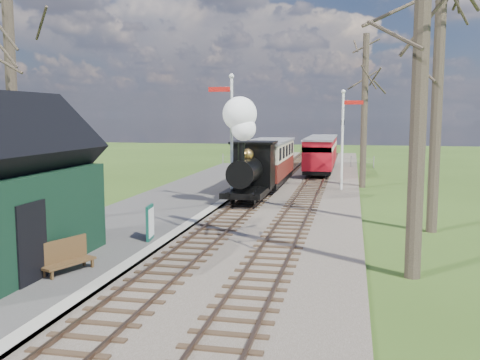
# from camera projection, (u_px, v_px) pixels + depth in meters

# --- Properties ---
(ground) EXTENTS (140.00, 140.00, 0.00)m
(ground) POSITION_uv_depth(u_px,v_px,m) (76.00, 352.00, 9.76)
(ground) COLOR #324E18
(ground) RESTS_ON ground
(distant_hills) EXTENTS (114.40, 48.00, 22.02)m
(distant_hills) POSITION_uv_depth(u_px,v_px,m) (324.00, 264.00, 73.97)
(distant_hills) COLOR #385B23
(distant_hills) RESTS_ON ground
(ballast_bed) EXTENTS (8.00, 60.00, 0.10)m
(ballast_bed) POSITION_uv_depth(u_px,v_px,m) (288.00, 189.00, 30.86)
(ballast_bed) COLOR brown
(ballast_bed) RESTS_ON ground
(track_near) EXTENTS (1.60, 60.00, 0.15)m
(track_near) POSITION_uv_depth(u_px,v_px,m) (266.00, 188.00, 31.12)
(track_near) COLOR brown
(track_near) RESTS_ON ground
(track_far) EXTENTS (1.60, 60.00, 0.15)m
(track_far) POSITION_uv_depth(u_px,v_px,m) (311.00, 189.00, 30.59)
(track_far) COLOR brown
(track_far) RESTS_ON ground
(platform) EXTENTS (5.00, 44.00, 0.20)m
(platform) POSITION_uv_depth(u_px,v_px,m) (161.00, 209.00, 24.06)
(platform) COLOR #474442
(platform) RESTS_ON ground
(coping_strip) EXTENTS (0.40, 44.00, 0.21)m
(coping_strip) POSITION_uv_depth(u_px,v_px,m) (211.00, 211.00, 23.59)
(coping_strip) COLOR #B2AD9E
(coping_strip) RESTS_ON ground
(station_shed) EXTENTS (3.25, 6.30, 4.78)m
(station_shed) POSITION_uv_depth(u_px,v_px,m) (1.00, 192.00, 14.24)
(station_shed) COLOR black
(station_shed) RESTS_ON platform
(semaphore_near) EXTENTS (1.22, 0.24, 6.22)m
(semaphore_near) POSITION_uv_depth(u_px,v_px,m) (230.00, 130.00, 25.02)
(semaphore_near) COLOR silver
(semaphore_near) RESTS_ON ground
(semaphore_far) EXTENTS (1.22, 0.24, 5.72)m
(semaphore_far) POSITION_uv_depth(u_px,v_px,m) (344.00, 132.00, 29.83)
(semaphore_far) COLOR silver
(semaphore_far) RESTS_ON ground
(bare_trees) EXTENTS (15.51, 22.39, 12.00)m
(bare_trees) POSITION_uv_depth(u_px,v_px,m) (251.00, 89.00, 18.67)
(bare_trees) COLOR #382D23
(bare_trees) RESTS_ON ground
(fence_line) EXTENTS (12.60, 0.08, 1.00)m
(fence_line) POSITION_uv_depth(u_px,v_px,m) (296.00, 160.00, 44.60)
(fence_line) COLOR slate
(fence_line) RESTS_ON ground
(locomotive) EXTENTS (1.97, 4.60, 4.93)m
(locomotive) POSITION_uv_depth(u_px,v_px,m) (248.00, 158.00, 25.59)
(locomotive) COLOR black
(locomotive) RESTS_ON ground
(coach) EXTENTS (2.30, 7.89, 2.42)m
(coach) POSITION_uv_depth(u_px,v_px,m) (268.00, 160.00, 31.55)
(coach) COLOR black
(coach) RESTS_ON ground
(red_carriage_a) EXTENTS (2.05, 5.06, 2.15)m
(red_carriage_a) POSITION_uv_depth(u_px,v_px,m) (319.00, 156.00, 37.11)
(red_carriage_a) COLOR black
(red_carriage_a) RESTS_ON ground
(red_carriage_b) EXTENTS (2.05, 5.06, 2.15)m
(red_carriage_b) POSITION_uv_depth(u_px,v_px,m) (323.00, 151.00, 42.45)
(red_carriage_b) COLOR black
(red_carriage_b) RESTS_ON ground
(sign_board) EXTENTS (0.20, 0.79, 1.15)m
(sign_board) POSITION_uv_depth(u_px,v_px,m) (150.00, 223.00, 17.66)
(sign_board) COLOR #0F4839
(sign_board) RESTS_ON platform
(bench) EXTENTS (0.97, 1.58, 0.87)m
(bench) POSITION_uv_depth(u_px,v_px,m) (66.00, 257.00, 14.05)
(bench) COLOR #4F361C
(bench) RESTS_ON platform
(person) EXTENTS (0.45, 0.55, 1.29)m
(person) POSITION_uv_depth(u_px,v_px,m) (91.00, 226.00, 16.77)
(person) COLOR black
(person) RESTS_ON platform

